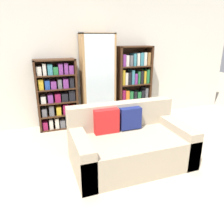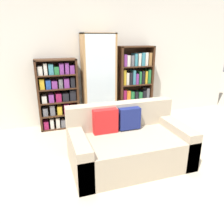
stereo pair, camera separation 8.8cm
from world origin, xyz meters
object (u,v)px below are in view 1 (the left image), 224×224
Objects in this scene: display_cabinet at (98,81)px; bookshelf_right at (133,85)px; couch at (129,144)px; wine_bottle at (137,122)px; bookshelf_left at (57,95)px.

bookshelf_right is at bearing 1.10° from display_cabinet.
display_cabinet is at bearing 89.37° from couch.
display_cabinet reaches higher than wine_bottle.
bookshelf_right reaches higher than wine_bottle.
couch is at bearing -90.63° from display_cabinet.
couch is 1.26m from wine_bottle.
wine_bottle is at bearing -22.90° from bookshelf_left.
bookshelf_left is (-0.82, 1.69, 0.39)m from couch.
wine_bottle is (0.66, 1.07, -0.15)m from couch.
wine_bottle is at bearing -105.83° from bookshelf_right.
bookshelf_left is at bearing 178.93° from display_cabinet.
couch is 0.90× the size of display_cabinet.
bookshelf_left reaches higher than wine_bottle.
couch is 4.87× the size of wine_bottle.
bookshelf_left is at bearing -179.99° from bookshelf_right.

